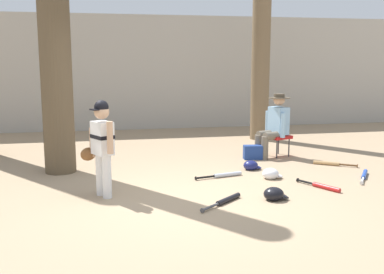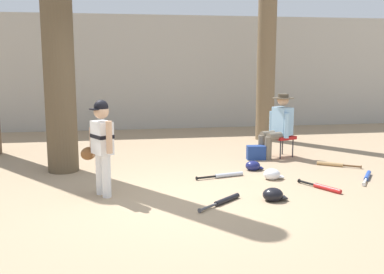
{
  "view_description": "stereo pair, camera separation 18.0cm",
  "coord_description": "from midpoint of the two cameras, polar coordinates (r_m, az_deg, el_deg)",
  "views": [
    {
      "loc": [
        -1.05,
        -5.57,
        1.8
      ],
      "look_at": [
        0.17,
        0.57,
        0.75
      ],
      "focal_mm": 42.16,
      "sensor_mm": 36.0,
      "label": 1
    },
    {
      "loc": [
        -0.87,
        -5.6,
        1.8
      ],
      "look_at": [
        0.17,
        0.57,
        0.75
      ],
      "focal_mm": 42.16,
      "sensor_mm": 36.0,
      "label": 2
    }
  ],
  "objects": [
    {
      "name": "bat_black_composite",
      "position": [
        5.87,
        3.39,
        -8.01
      ],
      "size": [
        0.66,
        0.59,
        0.07
      ],
      "color": "black",
      "rests_on": "ground"
    },
    {
      "name": "tree_near_player",
      "position": [
        7.64,
        -17.84,
        15.25
      ],
      "size": [
        0.82,
        0.82,
        6.11
      ],
      "color": "brown",
      "rests_on": "ground"
    },
    {
      "name": "young_ballplayer",
      "position": [
        6.11,
        -12.22,
        -0.64
      ],
      "size": [
        0.49,
        0.54,
        1.31
      ],
      "color": "white",
      "rests_on": "ground"
    },
    {
      "name": "seated_spectator",
      "position": [
        8.67,
        9.81,
        1.69
      ],
      "size": [
        0.68,
        0.54,
        1.2
      ],
      "color": "#6B6051",
      "rests_on": "ground"
    },
    {
      "name": "tree_behind_spectator",
      "position": [
        10.6,
        8.2,
        9.83
      ],
      "size": [
        0.69,
        0.69,
        4.46
      ],
      "color": "brown",
      "rests_on": "ground"
    },
    {
      "name": "bat_red_barrel",
      "position": [
        6.73,
        15.5,
        -6.05
      ],
      "size": [
        0.39,
        0.69,
        0.07
      ],
      "color": "red",
      "rests_on": "ground"
    },
    {
      "name": "concrete_back_wall",
      "position": [
        12.3,
        -6.81,
        8.08
      ],
      "size": [
        18.0,
        0.36,
        3.01
      ],
      "primitive_type": "cube",
      "color": "#ADA89E",
      "rests_on": "ground"
    },
    {
      "name": "ground_plane",
      "position": [
        5.95,
        -1.41,
        -8.09
      ],
      "size": [
        60.0,
        60.0,
        0.0
      ],
      "primitive_type": "plane",
      "color": "#9E8466"
    },
    {
      "name": "handbag_beside_stool",
      "position": [
        8.47,
        7.1,
        -1.93
      ],
      "size": [
        0.36,
        0.22,
        0.26
      ],
      "primitive_type": "cube",
      "rotation": [
        0.0,
        0.0,
        -0.11
      ],
      "color": "navy",
      "rests_on": "ground"
    },
    {
      "name": "bat_wood_tan",
      "position": [
        8.26,
        16.45,
        -3.23
      ],
      "size": [
        0.65,
        0.47,
        0.07
      ],
      "color": "tan",
      "rests_on": "ground"
    },
    {
      "name": "batting_helmet_white",
      "position": [
        7.12,
        9.21,
        -4.62
      ],
      "size": [
        0.31,
        0.24,
        0.18
      ],
      "color": "silver",
      "rests_on": "ground"
    },
    {
      "name": "batting_helmet_black",
      "position": [
        6.04,
        9.48,
        -7.14
      ],
      "size": [
        0.32,
        0.25,
        0.18
      ],
      "color": "black",
      "rests_on": "ground"
    },
    {
      "name": "folding_stool",
      "position": [
        8.77,
        10.25,
        -0.06
      ],
      "size": [
        0.51,
        0.51,
        0.41
      ],
      "color": "red",
      "rests_on": "ground"
    },
    {
      "name": "batting_helmet_navy",
      "position": [
        7.65,
        6.79,
        -3.6
      ],
      "size": [
        0.29,
        0.23,
        0.17
      ],
      "color": "navy",
      "rests_on": "ground"
    },
    {
      "name": "bat_blue_youth",
      "position": [
        7.58,
        20.32,
        -4.57
      ],
      "size": [
        0.53,
        0.7,
        0.07
      ],
      "color": "#2347AD",
      "rests_on": "ground"
    },
    {
      "name": "bat_aluminum_silver",
      "position": [
        7.14,
        3.37,
        -4.82
      ],
      "size": [
        0.8,
        0.25,
        0.07
      ],
      "color": "#B7BCC6",
      "rests_on": "ground"
    }
  ]
}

